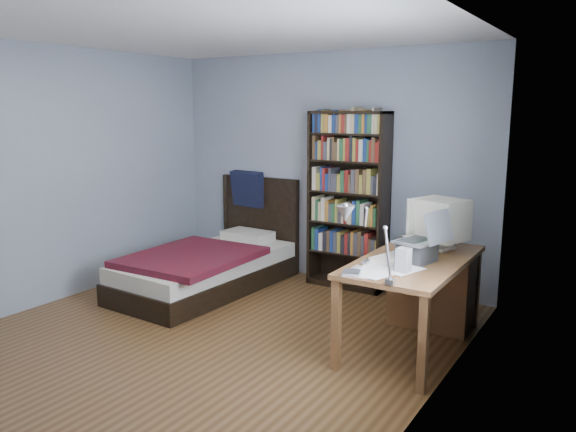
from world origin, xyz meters
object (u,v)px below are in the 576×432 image
object	(u,v)px
speaker	(403,260)
keyboard	(396,257)
desk_lamp	(353,222)
bed	(211,264)
desk	(429,284)
bookshelf	(348,201)
soda_can	(405,244)
crt_monitor	(440,220)
laptop	(419,248)

from	to	relation	value
speaker	keyboard	bearing A→B (deg)	125.51
desk_lamp	bed	size ratio (longest dim) A/B	0.28
desk	bookshelf	size ratio (longest dim) A/B	0.79
soda_can	crt_monitor	bearing A→B (deg)	50.72
desk	crt_monitor	bearing A→B (deg)	28.89
desk	speaker	distance (m)	0.91
speaker	bookshelf	bearing A→B (deg)	134.18
desk_lamp	keyboard	distance (m)	1.10
desk	bookshelf	xyz separation A→B (m)	(-1.14, 0.74, 0.53)
speaker	soda_can	xyz separation A→B (m)	(-0.21, 0.59, -0.03)
desk	soda_can	size ratio (longest dim) A/B	11.46
laptop	soda_can	bearing A→B (deg)	128.87
desk_lamp	bed	world-z (taller)	desk_lamp
desk	keyboard	distance (m)	0.60
laptop	bed	world-z (taller)	bed
desk	speaker	size ratio (longest dim) A/B	8.18
speaker	bed	world-z (taller)	bed
laptop	keyboard	bearing A→B (deg)	-174.43
crt_monitor	bookshelf	size ratio (longest dim) A/B	0.25
keyboard	bookshelf	bearing A→B (deg)	145.72
crt_monitor	bookshelf	xyz separation A→B (m)	(-1.20, 0.71, -0.03)
speaker	bed	size ratio (longest dim) A/B	0.09
bookshelf	bed	world-z (taller)	bookshelf
speaker	soda_can	distance (m)	0.63
desk	soda_can	distance (m)	0.46
keyboard	bookshelf	xyz separation A→B (m)	(-1.02, 1.23, 0.19)
keyboard	soda_can	bearing A→B (deg)	111.82
desk	desk_lamp	bearing A→B (deg)	-90.95
crt_monitor	soda_can	bearing A→B (deg)	-129.28
desk	crt_monitor	world-z (taller)	crt_monitor
laptop	keyboard	distance (m)	0.20
desk	soda_can	bearing A→B (deg)	-123.63
soda_can	bed	distance (m)	2.29
desk_lamp	speaker	world-z (taller)	desk_lamp
crt_monitor	bookshelf	distance (m)	1.39
soda_can	keyboard	bearing A→B (deg)	-84.20
desk	speaker	xyz separation A→B (m)	(0.06, -0.81, 0.41)
soda_can	bed	xyz separation A→B (m)	(-2.22, 0.16, -0.54)
desk	speaker	bearing A→B (deg)	-85.65
soda_can	desk	bearing A→B (deg)	56.37
keyboard	soda_can	world-z (taller)	soda_can
keyboard	desk	bearing A→B (deg)	92.65
soda_can	bookshelf	world-z (taller)	bookshelf
bed	bookshelf	bearing A→B (deg)	33.32
keyboard	speaker	world-z (taller)	speaker
crt_monitor	speaker	bearing A→B (deg)	-89.91
speaker	desk_lamp	bearing A→B (deg)	-90.84
soda_can	bookshelf	size ratio (longest dim) A/B	0.07
crt_monitor	soda_can	size ratio (longest dim) A/B	3.68
desk	desk_lamp	distance (m)	1.68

